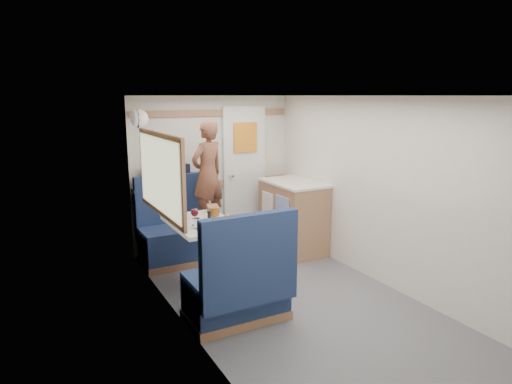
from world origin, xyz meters
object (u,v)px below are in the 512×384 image
wine_glass (195,214)px  beer_glass (215,213)px  orange_fruit (228,217)px  cheese_block (221,224)px  tumbler_right (195,214)px  pepper_grinder (209,216)px  duffel_bag (166,176)px  bench_far (177,238)px  galley_counter (293,216)px  person (208,174)px  dinette_table (203,236)px  tray (229,225)px  salt_grinder (205,218)px  bread_loaf (213,210)px  dome_light (139,119)px  bench_near (239,290)px  tumbler_left (197,223)px

wine_glass → beer_glass: 0.36m
orange_fruit → cheese_block: size_ratio=0.67×
tumbler_right → pepper_grinder: tumbler_right is taller
duffel_bag → cheese_block: size_ratio=5.13×
beer_glass → pepper_grinder: (-0.10, -0.08, -0.00)m
cheese_block → tumbler_right: (-0.11, 0.44, 0.02)m
bench_far → galley_counter: bench_far is taller
person → dinette_table: bearing=42.1°
tumbler_right → tray: bearing=-61.4°
salt_grinder → bread_loaf: 0.36m
orange_fruit → dome_light: bearing=121.8°
tray → tumbler_right: 0.46m
wine_glass → salt_grinder: 0.16m
duffel_bag → wine_glass: (-0.09, -1.21, -0.19)m
duffel_bag → tray: 1.42m
bench_far → cheese_block: 1.25m
dome_light → tray: size_ratio=0.64×
dome_light → galley_counter: dome_light is taller
bench_far → wine_glass: bearing=-96.8°
bench_near → person: person is taller
duffel_bag → cheese_block: bearing=-105.3°
beer_glass → salt_grinder: beer_glass is taller
galley_counter → beer_glass: size_ratio=9.20×
dinette_table → tumbler_left: (-0.13, -0.21, 0.21)m
duffel_bag → wine_glass: bearing=-114.0°
orange_fruit → pepper_grinder: bearing=132.6°
wine_glass → salt_grinder: (0.13, 0.05, -0.08)m
tumbler_right → bench_near: bearing=-88.3°
bench_near → tumbler_left: bench_near is taller
orange_fruit → cheese_block: (-0.14, -0.15, -0.02)m
bench_far → cheese_block: bearing=-85.8°
tumbler_left → pepper_grinder: (0.22, 0.22, -0.00)m
wine_glass → beer_glass: bearing=32.2°
galley_counter → tumbler_right: 1.58m
person → tray: bearing=58.7°
tray → beer_glass: bearing=91.2°
bench_near → beer_glass: 1.08m
beer_glass → pepper_grinder: size_ratio=1.02×
tumbler_right → cheese_block: bearing=-75.4°
dinette_table → tumbler_right: tumbler_right is taller
tumbler_left → cheese_block: bearing=-21.7°
bench_far → wine_glass: size_ratio=6.25×
dome_light → beer_glass: size_ratio=2.00×
dinette_table → bench_far: 0.90m
dinette_table → dome_light: size_ratio=4.60×
tumbler_right → dinette_table: bearing=-78.5°
bench_far → dome_light: size_ratio=5.25×
galley_counter → salt_grinder: galley_counter is taller
dome_light → beer_glass: dome_light is taller
bench_near → galley_counter: 2.04m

